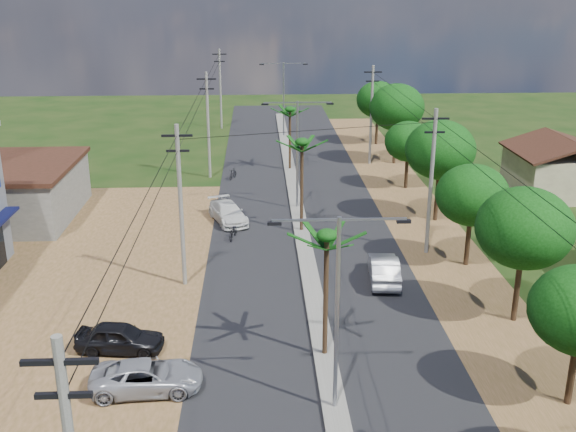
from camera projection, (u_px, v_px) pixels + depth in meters
name	position (u px, v px, depth m)	size (l,w,h in m)	color
ground	(334.00, 410.00, 26.35)	(160.00, 160.00, 0.00)	black
road	(307.00, 261.00, 40.51)	(12.00, 110.00, 0.04)	black
median	(303.00, 242.00, 43.32)	(1.00, 90.00, 0.18)	#605E56
dirt_lot_west	(15.00, 321.00, 33.25)	(18.00, 46.00, 0.04)	#52411C
dirt_shoulder_east	(446.00, 258.00, 40.88)	(5.00, 90.00, 0.03)	#52411C
low_shed	(1.00, 191.00, 47.47)	(10.40, 10.40, 3.95)	#605E56
house_east_far	(561.00, 164.00, 52.93)	(7.60, 7.50, 4.60)	gray
tree_east_c	(524.00, 228.00, 31.80)	(4.60, 4.60, 6.83)	black
tree_east_d	(472.00, 195.00, 38.57)	(4.20, 4.20, 6.13)	black
tree_east_e	(440.00, 150.00, 45.89)	(4.80, 4.80, 7.14)	black
tree_east_f	(408.00, 141.00, 53.82)	(3.80, 3.80, 5.52)	black
tree_east_g	(397.00, 107.00, 60.96)	(5.00, 5.00, 7.38)	black
tree_east_h	(378.00, 100.00, 68.70)	(4.40, 4.40, 6.52)	black
palm_median_near	(327.00, 241.00, 28.32)	(2.00, 2.00, 6.15)	black
palm_median_mid	(302.00, 146.00, 43.32)	(2.00, 2.00, 6.55)	black
palm_median_far	(290.00, 112.00, 58.64)	(2.00, 2.00, 5.85)	black
streetlight_near	(337.00, 299.00, 24.79)	(5.10, 0.18, 8.00)	gray
streetlight_mid	(297.00, 146.00, 48.40)	(5.10, 0.18, 8.00)	gray
streetlight_far	(284.00, 93.00, 72.02)	(5.10, 0.18, 8.00)	gray
utility_pole_w_b	(181.00, 203.00, 35.83)	(1.60, 0.24, 9.00)	#605E56
utility_pole_w_c	(208.00, 123.00, 56.61)	(1.60, 0.24, 9.00)	#605E56
utility_pole_w_d	(220.00, 87.00, 76.45)	(1.60, 0.24, 9.00)	#605E56
utility_pole_e_b	(431.00, 179.00, 40.24)	(1.60, 0.24, 9.00)	#605E56
utility_pole_e_c	(371.00, 113.00, 61.02)	(1.60, 0.24, 9.00)	#605E56
car_silver_mid	(384.00, 269.00, 37.51)	(1.55, 4.43, 1.46)	#999BA1
car_white_far	(228.00, 213.00, 46.94)	(1.87, 4.59, 1.33)	silver
car_parked_silver	(147.00, 377.00, 27.37)	(2.09, 4.54, 1.26)	#999BA1
car_parked_dark	(120.00, 338.00, 30.32)	(1.59, 3.95, 1.35)	black
moto_rider_west_a	(233.00, 232.00, 43.88)	(0.64, 1.83, 0.96)	black
moto_rider_west_b	(233.00, 174.00, 57.47)	(0.42, 1.49, 0.90)	black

